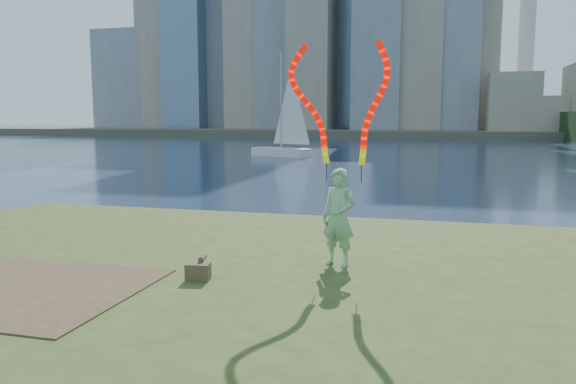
% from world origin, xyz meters
% --- Properties ---
extents(ground, '(320.00, 320.00, 0.00)m').
position_xyz_m(ground, '(0.00, 0.00, 0.00)').
color(ground, '#18243D').
rests_on(ground, ground).
extents(grassy_knoll, '(20.00, 18.00, 0.80)m').
position_xyz_m(grassy_knoll, '(0.00, -2.30, 0.34)').
color(grassy_knoll, '#364418').
rests_on(grassy_knoll, ground).
extents(dirt_patch, '(3.20, 3.00, 0.02)m').
position_xyz_m(dirt_patch, '(-2.20, -3.20, 0.81)').
color(dirt_patch, '#47331E').
rests_on(dirt_patch, grassy_knoll).
extents(far_shore, '(320.00, 40.00, 1.20)m').
position_xyz_m(far_shore, '(0.00, 95.00, 0.60)').
color(far_shore, '#494435').
rests_on(far_shore, ground).
extents(woman_with_ribbons, '(1.96, 0.73, 4.04)m').
position_xyz_m(woman_with_ribbons, '(1.93, -0.62, 2.21)').
color(woman_with_ribbons, '#237E2B').
rests_on(woman_with_ribbons, grassy_knoll).
extents(canvas_bag, '(0.40, 0.45, 0.35)m').
position_xyz_m(canvas_bag, '(-0.03, -2.06, 0.94)').
color(canvas_bag, '#494023').
rests_on(canvas_bag, grassy_knoll).
extents(sailboat, '(5.58, 3.69, 8.60)m').
position_xyz_m(sailboat, '(-9.13, 35.57, 1.48)').
color(sailboat, silver).
rests_on(sailboat, ground).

